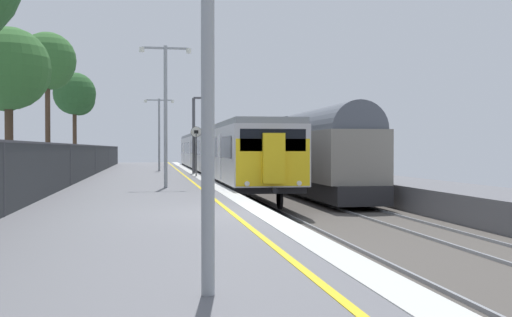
# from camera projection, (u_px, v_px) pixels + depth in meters

# --- Properties ---
(ground) EXTENTS (17.40, 110.00, 1.21)m
(ground) POSITION_uv_depth(u_px,v_px,m) (354.00, 236.00, 15.33)
(ground) COLOR slate
(commuter_train_at_platform) EXTENTS (2.83, 39.95, 3.81)m
(commuter_train_at_platform) POSITION_uv_depth(u_px,v_px,m) (216.00, 152.00, 41.98)
(commuter_train_at_platform) COLOR #B7B7BC
(commuter_train_at_platform) RESTS_ON ground
(freight_train_adjacent_track) EXTENTS (2.60, 51.97, 4.42)m
(freight_train_adjacent_track) POSITION_uv_depth(u_px,v_px,m) (256.00, 150.00, 50.31)
(freight_train_adjacent_track) COLOR #232326
(freight_train_adjacent_track) RESTS_ON ground
(signal_gantry) EXTENTS (1.10, 0.24, 4.63)m
(signal_gantry) POSITION_uv_depth(u_px,v_px,m) (198.00, 126.00, 38.09)
(signal_gantry) COLOR #47474C
(signal_gantry) RESTS_ON ground
(speed_limit_sign) EXTENTS (0.59, 0.08, 2.73)m
(speed_limit_sign) POSITION_uv_depth(u_px,v_px,m) (196.00, 145.00, 34.64)
(speed_limit_sign) COLOR #59595B
(speed_limit_sign) RESTS_ON ground
(platform_lamp_near) EXTENTS (2.00, 0.20, 5.02)m
(platform_lamp_near) POSITION_uv_depth(u_px,v_px,m) (208.00, 5.00, 6.49)
(platform_lamp_near) COLOR #93999E
(platform_lamp_near) RESTS_ON ground
(platform_lamp_mid) EXTENTS (2.00, 0.20, 5.51)m
(platform_lamp_mid) POSITION_uv_depth(u_px,v_px,m) (166.00, 104.00, 24.46)
(platform_lamp_mid) COLOR #93999E
(platform_lamp_mid) RESTS_ON ground
(platform_lamp_far) EXTENTS (2.00, 0.20, 4.87)m
(platform_lamp_far) POSITION_uv_depth(u_px,v_px,m) (159.00, 128.00, 42.45)
(platform_lamp_far) COLOR #93999E
(platform_lamp_far) RESTS_ON ground
(platform_back_fence) EXTENTS (0.07, 99.00, 1.71)m
(platform_back_fence) POSITION_uv_depth(u_px,v_px,m) (3.00, 177.00, 13.96)
(platform_back_fence) COLOR #282B2D
(platform_back_fence) RESTS_ON ground
(background_tree_left) EXTENTS (3.42, 3.42, 8.54)m
(background_tree_left) POSITION_uv_depth(u_px,v_px,m) (49.00, 63.00, 38.08)
(background_tree_left) COLOR #473323
(background_tree_left) RESTS_ON ground
(background_tree_centre) EXTENTS (3.28, 3.41, 7.42)m
(background_tree_centre) POSITION_uv_depth(u_px,v_px,m) (76.00, 96.00, 49.07)
(background_tree_centre) COLOR #473323
(background_tree_centre) RESTS_ON ground
(background_tree_right) EXTENTS (3.56, 3.56, 6.72)m
(background_tree_right) POSITION_uv_depth(u_px,v_px,m) (7.00, 72.00, 27.09)
(background_tree_right) COLOR #473323
(background_tree_right) RESTS_ON ground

